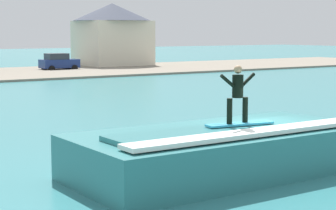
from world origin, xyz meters
TOP-DOWN VIEW (x-y plane):
  - ground_plane at (0.00, 0.00)m, footprint 260.00×260.00m
  - wave_crest at (-1.56, -0.04)m, footprint 8.70×4.07m
  - surfboard at (-1.13, -0.37)m, footprint 2.12×0.73m
  - surfer at (-1.20, -0.34)m, footprint 1.27×0.32m
  - car_far_shore at (13.37, 45.61)m, footprint 3.99×2.22m
  - house_gabled_white at (22.12, 49.74)m, footprint 9.33×9.33m

SIDE VIEW (x-z plane):
  - ground_plane at x=0.00m, z-range 0.00..0.00m
  - wave_crest at x=-1.56m, z-range -0.04..1.39m
  - car_far_shore at x=13.37m, z-range 0.02..1.88m
  - surfboard at x=-1.13m, z-range 1.43..1.49m
  - surfer at x=-1.20m, z-range 1.58..3.24m
  - house_gabled_white at x=22.12m, z-range 0.38..7.87m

